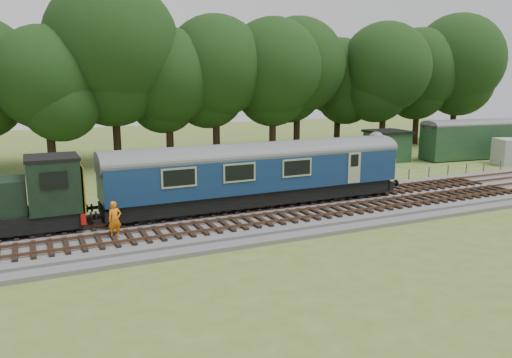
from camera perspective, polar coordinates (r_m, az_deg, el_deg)
name	(u,v)px	position (r m, az deg, el deg)	size (l,w,h in m)	color
ground	(272,217)	(28.73, 1.89, -4.35)	(120.00, 120.00, 0.00)	#4D6726
ballast	(272,214)	(28.69, 1.90, -4.01)	(70.00, 7.00, 0.35)	#4C4C4F
track_north	(262,204)	(29.84, 0.69, -2.92)	(67.20, 2.40, 0.21)	black
track_south	(286,217)	(27.26, 3.41, -4.33)	(67.20, 2.40, 0.21)	black
fence	(242,200)	(32.68, -1.65, -2.40)	(64.00, 0.12, 1.00)	#6B6054
tree_line	(171,161)	(48.95, -9.74, 2.08)	(70.00, 8.00, 18.00)	black
dmu_railcar	(258,169)	(29.27, 0.28, 1.19)	(18.05, 2.86, 3.88)	black
worker	(115,220)	(24.64, -15.83, -4.49)	(0.65, 0.42, 1.77)	orange
parked_coach	(490,136)	(55.14, 25.20, 4.44)	(15.12, 4.20, 3.82)	#193723
shed	(387,145)	(49.56, 14.74, 3.73)	(3.76, 3.76, 2.95)	#193723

